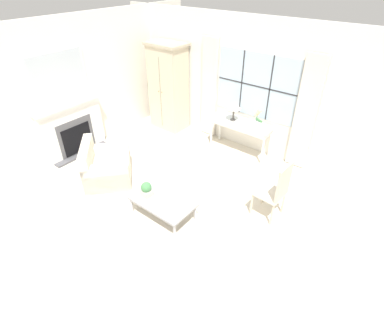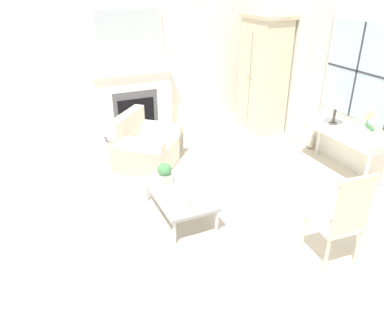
% 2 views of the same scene
% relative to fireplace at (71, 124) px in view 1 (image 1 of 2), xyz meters
% --- Properties ---
extents(ground_plane, '(14.00, 14.00, 0.00)m').
position_rel_fireplace_xyz_m(ground_plane, '(2.91, -0.41, -0.72)').
color(ground_plane, beige).
extents(wall_back_windowed, '(7.20, 0.14, 2.80)m').
position_rel_fireplace_xyz_m(wall_back_windowed, '(2.91, 2.61, 0.67)').
color(wall_back_windowed, white).
rests_on(wall_back_windowed, ground_plane).
extents(wall_left, '(0.06, 7.20, 2.80)m').
position_rel_fireplace_xyz_m(wall_left, '(-0.12, 0.19, 0.68)').
color(wall_left, white).
rests_on(wall_left, ground_plane).
extents(fireplace, '(0.34, 1.48, 2.22)m').
position_rel_fireplace_xyz_m(fireplace, '(0.00, 0.00, 0.00)').
color(fireplace, '#515156').
rests_on(fireplace, ground_plane).
extents(armoire, '(0.92, 0.62, 2.09)m').
position_rel_fireplace_xyz_m(armoire, '(0.76, 2.26, 0.34)').
color(armoire, beige).
rests_on(armoire, ground_plane).
extents(console_table, '(1.37, 0.44, 0.73)m').
position_rel_fireplace_xyz_m(console_table, '(2.81, 2.31, -0.07)').
color(console_table, white).
rests_on(console_table, ground_plane).
extents(table_lamp, '(0.29, 0.29, 0.43)m').
position_rel_fireplace_xyz_m(table_lamp, '(2.64, 2.24, 0.35)').
color(table_lamp, '#4C4742').
rests_on(table_lamp, console_table).
extents(potted_orchid, '(0.21, 0.17, 0.39)m').
position_rel_fireplace_xyz_m(potted_orchid, '(3.16, 2.33, 0.18)').
color(potted_orchid, white).
rests_on(potted_orchid, console_table).
extents(armchair_upholstered, '(1.27, 1.26, 0.79)m').
position_rel_fireplace_xyz_m(armchair_upholstered, '(1.33, -0.21, -0.45)').
color(armchair_upholstered, beige).
rests_on(armchair_upholstered, ground_plane).
extents(side_chair_wooden, '(0.47, 0.47, 1.06)m').
position_rel_fireplace_xyz_m(side_chair_wooden, '(4.34, 0.83, -0.13)').
color(side_chair_wooden, beige).
rests_on(side_chair_wooden, ground_plane).
extents(coffee_table, '(1.07, 0.62, 0.36)m').
position_rel_fireplace_xyz_m(coffee_table, '(2.89, -0.29, -0.39)').
color(coffee_table, '#BCBCC1').
rests_on(coffee_table, ground_plane).
extents(potted_plant_small, '(0.17, 0.17, 0.26)m').
position_rel_fireplace_xyz_m(potted_plant_small, '(2.64, -0.38, -0.22)').
color(potted_plant_small, '#BCB7AD').
rests_on(potted_plant_small, coffee_table).
extents(pillar_candle, '(0.10, 0.10, 0.13)m').
position_rel_fireplace_xyz_m(pillar_candle, '(3.25, -0.34, -0.30)').
color(pillar_candle, silver).
rests_on(pillar_candle, coffee_table).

